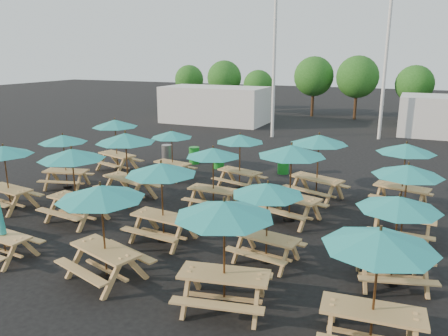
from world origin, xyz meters
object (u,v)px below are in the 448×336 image
at_px(picnic_unit_12, 224,216).
at_px(waste_bin_1, 194,155).
at_px(picnic_unit_6, 126,142).
at_px(picnic_unit_9, 161,174).
at_px(picnic_unit_10, 213,156).
at_px(picnic_unit_15, 319,143).
at_px(picnic_unit_8, 101,198).
at_px(picnic_unit_16, 379,247).
at_px(picnic_unit_7, 172,137).
at_px(waste_bin_0, 167,153).
at_px(waste_bin_3, 283,165).
at_px(picnic_unit_4, 2,229).
at_px(picnic_unit_14, 291,155).
at_px(picnic_unit_1, 4,154).
at_px(waste_bin_2, 219,160).
at_px(picnic_unit_13, 268,194).
at_px(picnic_unit_11, 240,142).
at_px(picnic_unit_2, 63,142).
at_px(picnic_unit_5, 72,159).
at_px(picnic_unit_17, 398,208).
at_px(picnic_unit_19, 406,152).
at_px(picnic_unit_3, 115,127).
at_px(picnic_unit_18, 407,175).

bearing_deg(picnic_unit_12, waste_bin_1, 109.13).
relative_size(picnic_unit_6, picnic_unit_9, 1.12).
relative_size(picnic_unit_10, picnic_unit_15, 0.82).
bearing_deg(picnic_unit_8, picnic_unit_6, 137.25).
distance_m(picnic_unit_9, picnic_unit_16, 6.55).
height_order(picnic_unit_7, picnic_unit_10, picnic_unit_10).
relative_size(picnic_unit_12, waste_bin_0, 2.98).
height_order(picnic_unit_9, waste_bin_3, picnic_unit_9).
bearing_deg(picnic_unit_4, picnic_unit_14, 47.64).
xyz_separation_m(picnic_unit_1, picnic_unit_15, (9.65, 5.40, 0.16)).
bearing_deg(picnic_unit_16, picnic_unit_1, 162.53).
bearing_deg(waste_bin_2, picnic_unit_10, -67.72).
bearing_deg(picnic_unit_6, waste_bin_3, 68.61).
bearing_deg(picnic_unit_13, picnic_unit_8, -134.75).
xyz_separation_m(picnic_unit_11, picnic_unit_14, (2.78, -2.60, 0.26)).
height_order(picnic_unit_8, waste_bin_1, picnic_unit_8).
bearing_deg(picnic_unit_13, picnic_unit_11, 126.57).
distance_m(picnic_unit_2, picnic_unit_13, 9.94).
height_order(picnic_unit_5, picnic_unit_7, picnic_unit_5).
bearing_deg(picnic_unit_10, waste_bin_1, 125.48).
height_order(picnic_unit_10, picnic_unit_15, picnic_unit_15).
bearing_deg(picnic_unit_12, picnic_unit_2, 138.95).
distance_m(picnic_unit_13, picnic_unit_16, 3.82).
distance_m(picnic_unit_5, picnic_unit_17, 9.63).
relative_size(picnic_unit_8, waste_bin_3, 3.10).
bearing_deg(picnic_unit_9, waste_bin_2, 108.86).
bearing_deg(picnic_unit_19, picnic_unit_16, -78.19).
xyz_separation_m(picnic_unit_12, picnic_unit_13, (0.15, 2.40, -0.23)).
xyz_separation_m(picnic_unit_3, picnic_unit_11, (6.24, -0.30, -0.16)).
xyz_separation_m(picnic_unit_1, picnic_unit_12, (9.39, -2.66, 0.14)).
xyz_separation_m(picnic_unit_8, picnic_unit_13, (3.26, 2.41, -0.19)).
distance_m(picnic_unit_2, waste_bin_0, 5.98).
height_order(picnic_unit_11, picnic_unit_14, picnic_unit_14).
distance_m(picnic_unit_1, picnic_unit_18, 13.01).
relative_size(picnic_unit_9, picnic_unit_11, 1.02).
relative_size(picnic_unit_7, picnic_unit_15, 0.78).
relative_size(picnic_unit_6, picnic_unit_18, 1.16).
distance_m(picnic_unit_11, picnic_unit_18, 6.82).
bearing_deg(picnic_unit_19, picnic_unit_6, -148.58).
bearing_deg(picnic_unit_16, picnic_unit_19, 83.74).
height_order(picnic_unit_1, picnic_unit_14, picnic_unit_14).
bearing_deg(picnic_unit_13, picnic_unit_1, -172.73).
xyz_separation_m(picnic_unit_6, picnic_unit_14, (6.11, 0.30, 0.01)).
distance_m(picnic_unit_5, picnic_unit_9, 3.39).
height_order(waste_bin_2, waste_bin_3, same).
height_order(picnic_unit_5, picnic_unit_13, picnic_unit_5).
bearing_deg(picnic_unit_7, picnic_unit_3, -170.13).
distance_m(picnic_unit_6, picnic_unit_8, 6.06).
relative_size(picnic_unit_4, picnic_unit_7, 0.96).
distance_m(picnic_unit_2, picnic_unit_10, 6.50).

